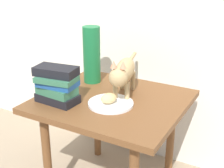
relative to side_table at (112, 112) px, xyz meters
name	(u,v)px	position (x,y,z in m)	size (l,w,h in m)	color
side_table	(112,112)	(0.00, 0.00, 0.00)	(0.72, 0.65, 0.55)	brown
plate	(111,103)	(0.03, -0.07, 0.08)	(0.22, 0.22, 0.01)	white
bread_roll	(109,98)	(0.03, -0.08, 0.12)	(0.08, 0.06, 0.05)	#E0BC7A
cat	(124,72)	(0.04, 0.05, 0.21)	(0.17, 0.47, 0.23)	tan
book_stack	(57,85)	(-0.21, -0.16, 0.17)	(0.22, 0.15, 0.18)	black
green_vase	(92,55)	(-0.22, 0.16, 0.24)	(0.10, 0.10, 0.32)	#196B38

